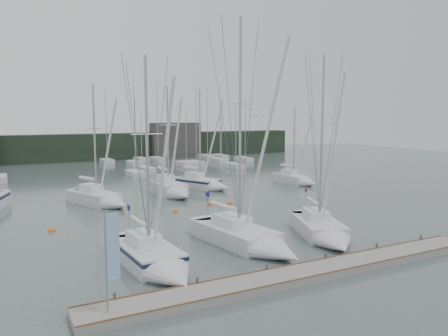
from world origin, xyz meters
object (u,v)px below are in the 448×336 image
object	(u,v)px
dock_banner	(111,253)
sailboat_mid_b	(103,200)
sailboat_mid_d	(206,184)
sailboat_mid_e	(298,180)
buoy_c	(52,231)
sailboat_near_left	(157,262)
sailboat_near_center	(255,242)
buoy_b	(210,205)
sailboat_mid_c	(172,190)
buoy_d	(230,204)
sailboat_near_right	(326,234)
buoy_a	(176,212)

from	to	relation	value
dock_banner	sailboat_mid_b	bearing A→B (deg)	67.01
sailboat_mid_d	sailboat_mid_e	distance (m)	11.76
sailboat_mid_e	buoy_c	xyz separation A→B (m)	(-29.51, -9.08, -0.51)
sailboat_near_left	sailboat_mid_e	distance (m)	32.77
sailboat_mid_e	dock_banner	distance (m)	38.51
sailboat_near_center	buoy_c	bearing A→B (deg)	127.18
dock_banner	buoy_b	bearing A→B (deg)	42.74
sailboat_near_left	buoy_b	xyz separation A→B (m)	(10.44, 14.83, -0.54)
sailboat_mid_b	buoy_b	xyz separation A→B (m)	(9.20, -4.12, -0.57)
buoy_b	buoy_c	xyz separation A→B (m)	(-14.58, -3.17, 0.00)
sailboat_mid_c	buoy_d	size ratio (longest dim) A/B	21.07
sailboat_mid_d	buoy_d	xyz separation A→B (m)	(-1.55, -8.64, -0.58)
sailboat_near_center	sailboat_near_right	world-z (taller)	sailboat_near_center
sailboat_mid_b	buoy_a	bearing A→B (deg)	-71.26
sailboat_mid_b	buoy_d	world-z (taller)	sailboat_mid_b
sailboat_near_right	buoy_a	distance (m)	14.25
buoy_d	sailboat_near_center	bearing A→B (deg)	-112.32
sailboat_mid_b	sailboat_mid_e	xyz separation A→B (m)	(24.13, 1.79, -0.06)
buoy_b	dock_banner	distance (m)	24.10
sailboat_mid_d	sailboat_near_right	bearing A→B (deg)	-118.78
buoy_a	sailboat_near_right	bearing A→B (deg)	-65.94
sailboat_near_left	sailboat_mid_c	distance (m)	22.28
sailboat_mid_d	dock_banner	world-z (taller)	sailboat_mid_d
sailboat_near_center	buoy_d	size ratio (longest dim) A/B	26.69
sailboat_near_center	sailboat_mid_e	xyz separation A→B (m)	(18.64, 19.94, -0.02)
sailboat_near_right	buoy_a	size ratio (longest dim) A/B	28.64
sailboat_near_left	buoy_c	size ratio (longest dim) A/B	22.96
sailboat_near_center	sailboat_mid_e	bearing A→B (deg)	39.05
sailboat_near_center	buoy_c	size ratio (longest dim) A/B	28.53
sailboat_mid_b	buoy_d	size ratio (longest dim) A/B	20.58
sailboat_mid_b	sailboat_mid_d	distance (m)	13.18
sailboat_near_center	dock_banner	bearing A→B (deg)	-160.12
sailboat_near_center	buoy_c	world-z (taller)	sailboat_near_center
sailboat_mid_c	buoy_b	xyz separation A→B (m)	(1.69, -5.65, -0.63)
buoy_d	dock_banner	bearing A→B (deg)	-129.94
sailboat_mid_b	sailboat_mid_c	world-z (taller)	sailboat_mid_c
sailboat_near_right	buoy_b	size ratio (longest dim) A/B	23.51
sailboat_mid_e	buoy_a	xyz separation A→B (m)	(-19.09, -7.44, -0.51)
sailboat_mid_d	sailboat_near_left	bearing A→B (deg)	-145.51
buoy_c	dock_banner	bearing A→B (deg)	-87.84
buoy_d	sailboat_mid_c	bearing A→B (deg)	119.43
buoy_d	buoy_a	bearing A→B (deg)	-170.86
sailboat_near_left	sailboat_mid_b	size ratio (longest dim) A/B	1.04
sailboat_near_center	sailboat_mid_e	world-z (taller)	sailboat_near_center
dock_banner	buoy_d	size ratio (longest dim) A/B	7.23
buoy_a	sailboat_mid_d	bearing A→B (deg)	51.89
sailboat_mid_c	buoy_b	distance (m)	5.94
buoy_a	buoy_d	world-z (taller)	buoy_d
sailboat_mid_e	buoy_b	world-z (taller)	sailboat_mid_e
sailboat_near_right	dock_banner	xyz separation A→B (m)	(-15.62, -4.89, 2.40)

